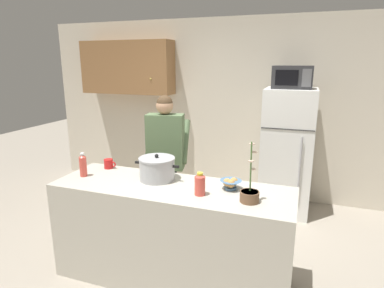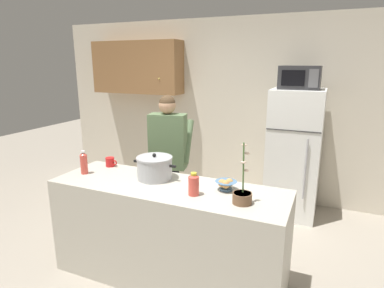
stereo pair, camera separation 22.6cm
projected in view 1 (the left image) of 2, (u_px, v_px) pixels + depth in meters
ground_plane at (173, 277)px, 3.06m from camera, size 14.00×14.00×0.00m
back_wall_unit at (212, 101)px, 4.87m from camera, size 6.00×0.48×2.60m
kitchen_island at (172, 233)px, 2.94m from camera, size 2.13×0.68×0.92m
refrigerator at (287, 152)px, 4.26m from camera, size 0.64×0.68×1.66m
microwave at (293, 77)px, 4.00m from camera, size 0.48×0.37×0.28m
person_near_pot at (166, 149)px, 3.67m from camera, size 0.56×0.49×1.63m
cooking_pot at (157, 169)px, 2.97m from camera, size 0.44×0.33×0.25m
coffee_mug at (109, 164)px, 3.30m from camera, size 0.13×0.09×0.10m
bread_bowl at (231, 184)px, 2.74m from camera, size 0.19×0.19×0.10m
bottle_near_edge at (200, 184)px, 2.62m from camera, size 0.09×0.09×0.19m
bottle_mid_counter at (83, 165)px, 3.05m from camera, size 0.07×0.07×0.23m
potted_orchid at (250, 194)px, 2.50m from camera, size 0.15×0.15×0.49m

